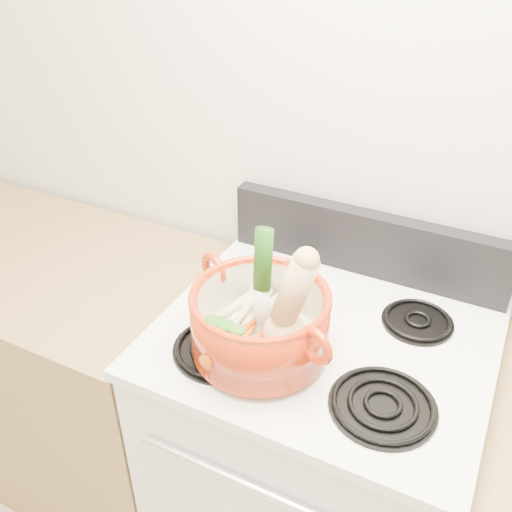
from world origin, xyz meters
The scene contains 24 objects.
wall_back centered at (0.00, 1.75, 1.30)m, with size 3.50×0.02×2.60m, color beige.
stove_body centered at (0.00, 1.40, 0.46)m, with size 0.76×0.65×0.92m, color silver.
cooktop centered at (0.00, 1.40, 0.93)m, with size 0.78×0.67×0.03m, color silver.
control_backsplash centered at (0.00, 1.70, 1.04)m, with size 0.76×0.05×0.18m, color black.
oven_handle centered at (0.00, 1.06, 0.78)m, with size 0.02×0.02×0.60m, color silver.
counter_left centered at (-1.07, 1.40, 0.45)m, with size 1.36×0.65×0.90m, color olive.
burner_front_left centered at (-0.19, 1.24, 0.96)m, with size 0.22×0.22×0.02m, color black.
burner_front_right centered at (0.19, 1.24, 0.96)m, with size 0.22×0.22×0.02m, color black.
burner_back_left centered at (-0.19, 1.54, 0.96)m, with size 0.17×0.17×0.02m, color black.
burner_back_right centered at (0.19, 1.54, 0.96)m, with size 0.17×0.17×0.02m, color black.
dutch_oven centered at (-0.11, 1.27, 1.04)m, with size 0.30×0.30×0.15m, color #A02509.
pot_handle_left centered at (-0.26, 1.34, 1.09)m, with size 0.08×0.08×0.02m, color #A02509.
pot_handle_right centered at (0.05, 1.20, 1.09)m, with size 0.08×0.08×0.02m, color #A02509.
squash centered at (-0.04, 1.26, 1.12)m, with size 0.10×0.10×0.25m, color tan, non-canonical shape.
leek centered at (-0.12, 1.30, 1.13)m, with size 0.04×0.04×0.27m, color silver.
ginger centered at (-0.10, 1.34, 1.02)m, with size 0.08×0.06×0.05m, color tan.
parsnip_0 centered at (-0.14, 1.30, 1.02)m, with size 0.05×0.05×0.24m, color beige.
parsnip_1 centered at (-0.17, 1.27, 1.03)m, with size 0.04×0.04×0.18m, color beige.
parsnip_2 centered at (-0.16, 1.32, 1.03)m, with size 0.04×0.04×0.17m, color beige.
parsnip_3 centered at (-0.18, 1.29, 1.04)m, with size 0.04×0.04×0.19m, color beige.
parsnip_4 centered at (-0.16, 1.31, 1.05)m, with size 0.04×0.04×0.19m, color #EDE5C1.
carrot_0 centered at (-0.13, 1.23, 1.02)m, with size 0.03×0.03×0.16m, color #DD4E0B.
carrot_1 centered at (-0.14, 1.20, 1.03)m, with size 0.04×0.04×0.17m, color #C05D09.
carrot_2 centered at (-0.09, 1.22, 1.03)m, with size 0.03×0.03×0.15m, color #C73D09.
Camera 1 is at (0.32, 0.40, 1.85)m, focal length 40.00 mm.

